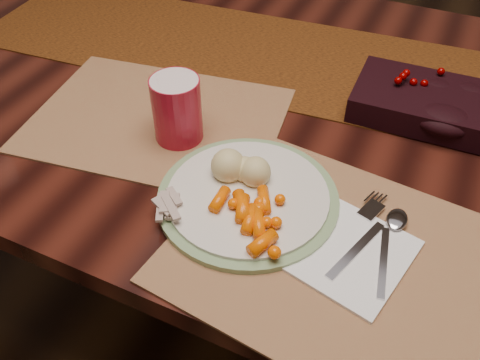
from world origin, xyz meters
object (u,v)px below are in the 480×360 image
at_px(dinner_plate, 248,197).
at_px(baby_carrots, 247,214).
at_px(mashed_potatoes, 240,168).
at_px(placemat_main, 357,264).
at_px(centerpiece, 445,103).
at_px(turkey_shreds, 169,202).
at_px(napkin, 353,255).
at_px(dining_table, 304,234).
at_px(red_cup, 177,109).

distance_m(dinner_plate, baby_carrots, 0.05).
bearing_deg(mashed_potatoes, placemat_main, -17.86).
bearing_deg(baby_carrots, centerpiece, 61.33).
height_order(placemat_main, turkey_shreds, turkey_shreds).
bearing_deg(dinner_plate, centerpiece, 55.80).
height_order(baby_carrots, mashed_potatoes, mashed_potatoes).
height_order(turkey_shreds, napkin, turkey_shreds).
bearing_deg(dining_table, red_cup, -133.79).
distance_m(placemat_main, mashed_potatoes, 0.22).
distance_m(centerpiece, turkey_shreds, 0.52).
relative_size(dining_table, turkey_shreds, 25.86).
height_order(centerpiece, red_cup, red_cup).
xyz_separation_m(mashed_potatoes, turkey_shreds, (-0.07, -0.09, -0.02)).
xyz_separation_m(baby_carrots, napkin, (0.15, 0.01, -0.02)).
xyz_separation_m(centerpiece, turkey_shreds, (-0.32, -0.41, -0.01)).
height_order(mashed_potatoes, napkin, mashed_potatoes).
bearing_deg(mashed_potatoes, centerpiece, 51.43).
bearing_deg(dining_table, centerpiece, 12.86).
bearing_deg(mashed_potatoes, turkey_shreds, -127.48).
bearing_deg(mashed_potatoes, dining_table, 80.94).
relative_size(dining_table, baby_carrots, 15.77).
height_order(centerpiece, baby_carrots, centerpiece).
height_order(dinner_plate, red_cup, red_cup).
bearing_deg(dinner_plate, turkey_shreds, -142.92).
distance_m(dining_table, mashed_potatoes, 0.50).
bearing_deg(napkin, red_cup, 172.61).
relative_size(placemat_main, napkin, 3.08).
height_order(centerpiece, dinner_plate, centerpiece).
bearing_deg(napkin, mashed_potatoes, 176.75).
bearing_deg(red_cup, baby_carrots, -35.86).
distance_m(dining_table, placemat_main, 0.53).
relative_size(dinner_plate, napkin, 1.72).
xyz_separation_m(mashed_potatoes, napkin, (0.20, -0.06, -0.04)).
xyz_separation_m(dining_table, turkey_shreds, (-0.11, -0.36, 0.40)).
bearing_deg(red_cup, dinner_plate, -28.13).
xyz_separation_m(turkey_shreds, red_cup, (-0.08, 0.16, 0.03)).
bearing_deg(centerpiece, napkin, -98.63).
xyz_separation_m(centerpiece, placemat_main, (-0.05, -0.38, -0.03)).
bearing_deg(placemat_main, mashed_potatoes, 168.12).
height_order(mashed_potatoes, turkey_shreds, mashed_potatoes).
distance_m(mashed_potatoes, red_cup, 0.16).
distance_m(dinner_plate, napkin, 0.18).
xyz_separation_m(placemat_main, mashed_potatoes, (-0.20, 0.07, 0.04)).
bearing_deg(dinner_plate, napkin, -11.44).
xyz_separation_m(mashed_potatoes, red_cup, (-0.15, 0.07, 0.02)).
relative_size(baby_carrots, red_cup, 1.01).
bearing_deg(napkin, dinner_plate, -178.66).
distance_m(dining_table, turkey_shreds, 0.55).
relative_size(dining_table, mashed_potatoes, 20.14).
bearing_deg(dinner_plate, mashed_potatoes, 137.08).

